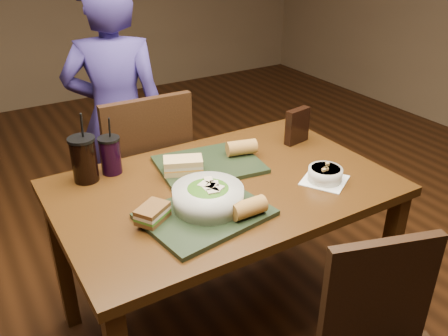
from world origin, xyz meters
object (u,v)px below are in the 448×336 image
Objects in this scene: diner at (117,119)px; chip_bag at (297,126)px; soup_bowl at (325,174)px; chair_far at (144,176)px; sandwich_near at (152,213)px; cup_berry at (110,155)px; baguette_far at (242,148)px; baguette_near at (249,208)px; dining_table at (224,203)px; salad_bowl at (208,196)px; sandwich_far at (183,165)px; tray_far at (209,164)px; cup_cola at (84,159)px; tray_near at (205,214)px.

chip_bag is (0.60, -0.76, 0.10)m from diner.
diner reaches higher than soup_bowl.
chair_far is 0.67× the size of diner.
cup_berry is at bearing 88.76° from sandwich_near.
cup_berry is (-0.53, 0.16, 0.03)m from baguette_far.
diner is 1.19m from baguette_near.
dining_table is 5.14× the size of salad_bowl.
cup_berry is (-0.24, -0.60, 0.10)m from diner.
dining_table is 0.42m from soup_bowl.
baguette_near is (-0.06, -0.26, 0.14)m from dining_table.
chip_bag is at bearing 2.32° from sandwich_far.
soup_bowl is at bearing -58.57° from chair_far.
diner reaches higher than tray_far.
dining_table is 4.54× the size of cup_cola.
dining_table is 0.89× the size of diner.
chair_far is 0.58m from baguette_far.
tray_far is at bearing 133.57° from soup_bowl.
cup_cola is 1.74× the size of chip_bag.
soup_bowl is at bearing -36.08° from cup_berry.
cup_berry is at bearing 159.67° from chip_bag.
cup_berry is (-0.17, 0.49, 0.07)m from tray_near.
diner is 1.07m from sandwich_near.
cup_cola reaches higher than sandwich_near.
sandwich_near reaches higher than soup_bowl.
diner is at bearing 87.77° from salad_bowl.
salad_bowl is 2.04× the size of baguette_near.
soup_bowl is (0.36, -0.19, 0.12)m from dining_table.
chair_far is at bearing 93.63° from baguette_near.
soup_bowl is 0.71m from sandwich_near.
cup_berry is at bearing 143.92° from soup_bowl.
tray_near is (-0.18, -0.17, 0.10)m from dining_table.
sandwich_near is 0.90m from chip_bag.
diner reaches higher than sandwich_far.
salad_bowl is at bearing 174.17° from soup_bowl.
baguette_far is 0.54× the size of cup_berry.
sandwich_near is at bearing 174.38° from salad_bowl.
cup_cola reaches higher than baguette_near.
baguette_far is (0.24, 0.42, 0.00)m from baguette_near.
chip_bag is (0.61, -0.42, 0.29)m from chair_far.
chip_bag reaches higher than sandwich_near.
chip_bag reaches higher than tray_near.
cup_cola is (-0.39, 0.57, 0.04)m from baguette_near.
salad_bowl reaches higher than sandwich_near.
baguette_far reaches higher than tray_near.
salad_bowl reaches higher than dining_table.
sandwich_near is (-0.38, -0.28, 0.04)m from tray_far.
cup_berry is at bearing 136.95° from dining_table.
chair_far is at bearing 87.20° from salad_bowl.
cup_berry reaches higher than sandwich_near.
tray_far is 1.74× the size of cup_berry.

